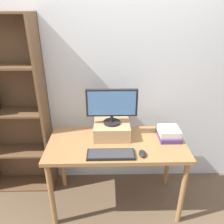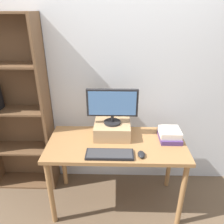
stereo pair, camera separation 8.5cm
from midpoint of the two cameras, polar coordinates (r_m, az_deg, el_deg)
The scene contains 9 objects.
ground_plane at distance 2.65m, azimuth 0.05°, elevation -22.19°, with size 12.00×12.00×0.00m, color brown.
back_wall at distance 2.35m, azimuth -0.21°, elevation 9.20°, with size 7.00×0.08×2.60m.
desk at distance 2.19m, azimuth 0.05°, elevation -10.03°, with size 1.34×0.63×0.78m.
bookshelf_unit at distance 2.56m, azimuth -26.09°, elevation 0.30°, with size 0.74×0.28×1.94m.
riser_box at distance 2.21m, azimuth -1.15°, elevation -4.56°, with size 0.36×0.31×0.14m.
computer_monitor at distance 2.09m, azimuth -1.21°, elevation 1.86°, with size 0.49×0.17×0.36m.
keyboard at distance 1.96m, azimuth -1.56°, elevation -11.01°, with size 0.42×0.16×0.02m.
computer_mouse at distance 1.97m, azimuth 6.71°, elevation -10.75°, with size 0.06×0.10×0.04m.
book_stack at distance 2.25m, azimuth 13.54°, elevation -5.39°, with size 0.21×0.26×0.11m.
Camera 1 is at (-0.08, -1.79, 1.95)m, focal length 35.00 mm.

